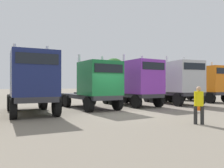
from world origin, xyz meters
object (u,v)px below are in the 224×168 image
at_px(semi_truck_purple, 139,83).
at_px(semi_truck_orange, 209,84).
at_px(visitor_in_hivis, 199,102).
at_px(traffic_cone_near, 199,106).
at_px(semi_truck_green, 95,85).
at_px(semi_truck_silver, 180,83).
at_px(semi_truck_navy, 33,82).

distance_m(semi_truck_purple, semi_truck_orange, 8.93).
distance_m(visitor_in_hivis, traffic_cone_near, 5.97).
height_order(semi_truck_green, semi_truck_silver, semi_truck_silver).
bearing_deg(semi_truck_silver, semi_truck_navy, -77.23).
bearing_deg(visitor_in_hivis, semi_truck_purple, 27.77).
distance_m(semi_truck_navy, semi_truck_green, 4.55).
relative_size(semi_truck_green, traffic_cone_near, 10.63).
height_order(semi_truck_green, visitor_in_hivis, semi_truck_green).
height_order(semi_truck_orange, traffic_cone_near, semi_truck_orange).
xyz_separation_m(semi_truck_green, semi_truck_purple, (4.12, 0.18, 0.19)).
xyz_separation_m(semi_truck_orange, traffic_cone_near, (-7.16, -4.29, -1.56)).
bearing_deg(semi_truck_silver, semi_truck_purple, -87.19).
bearing_deg(semi_truck_green, semi_truck_purple, 92.43).
height_order(semi_truck_silver, traffic_cone_near, semi_truck_silver).
bearing_deg(visitor_in_hivis, semi_truck_navy, 86.60).
bearing_deg(semi_truck_green, semi_truck_orange, 90.16).
relative_size(semi_truck_silver, visitor_in_hivis, 4.02).
distance_m(semi_truck_purple, visitor_in_hivis, 8.59).
xyz_separation_m(semi_truck_navy, semi_truck_green, (4.48, 0.77, -0.15)).
distance_m(semi_truck_green, traffic_cone_near, 7.40).
relative_size(semi_truck_green, semi_truck_silver, 0.93).
bearing_deg(visitor_in_hivis, semi_truck_green, 56.47).
bearing_deg(visitor_in_hivis, traffic_cone_near, -4.74).
bearing_deg(semi_truck_orange, semi_truck_silver, -76.99).
bearing_deg(semi_truck_purple, visitor_in_hivis, -18.82).
height_order(semi_truck_navy, visitor_in_hivis, semi_truck_navy).
xyz_separation_m(semi_truck_green, semi_truck_orange, (13.05, 0.06, 0.10)).
distance_m(semi_truck_purple, semi_truck_silver, 4.16).
bearing_deg(semi_truck_purple, traffic_cone_near, 23.27).
relative_size(visitor_in_hivis, traffic_cone_near, 2.83).
bearing_deg(visitor_in_hivis, semi_truck_silver, 4.28).
height_order(visitor_in_hivis, traffic_cone_near, visitor_in_hivis).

